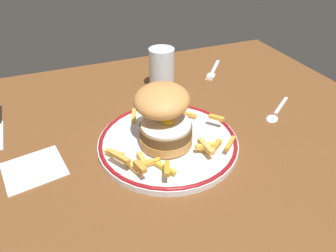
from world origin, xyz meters
TOP-DOWN VIEW (x-y plane):
  - ground_plane at (0.00, 0.00)cm, footprint 110.07×83.76cm
  - dinner_plate at (2.08, -3.32)cm, footprint 27.76×27.76cm
  - burger at (1.32, -3.07)cm, footprint 14.81×14.95cm
  - fries_pile at (0.96, -6.62)cm, footprint 24.96×24.08cm
  - water_glass at (9.52, 19.64)cm, footprint 6.43×6.43cm
  - fork at (27.41, 24.17)cm, footprint 10.33×11.91cm
  - spoon at (28.62, -2.44)cm, footprint 11.88×9.01cm
  - napkin at (-23.20, -0.96)cm, footprint 11.85×11.26cm

SIDE VIEW (x-z plane):
  - ground_plane at x=0.00cm, z-range -4.00..0.00cm
  - fork at x=27.41cm, z-range 0.00..0.36cm
  - napkin at x=-23.20cm, z-range 0.00..0.40cm
  - spoon at x=28.62cm, z-range -0.09..0.81cm
  - dinner_plate at x=2.08cm, z-range 0.04..1.64cm
  - fries_pile at x=0.96cm, z-range 1.19..3.95cm
  - water_glass at x=9.52cm, z-range -0.74..10.08cm
  - burger at x=1.32cm, z-range 1.41..12.70cm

